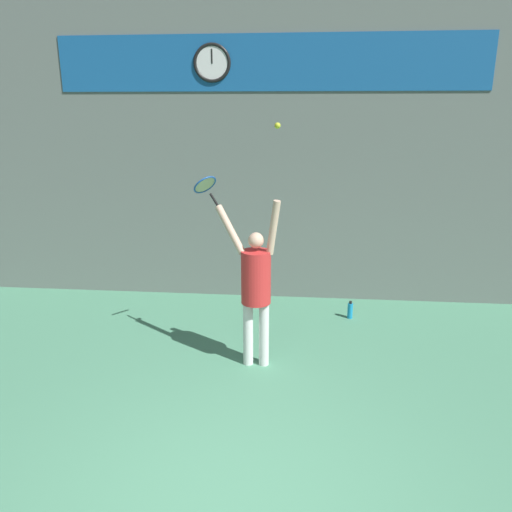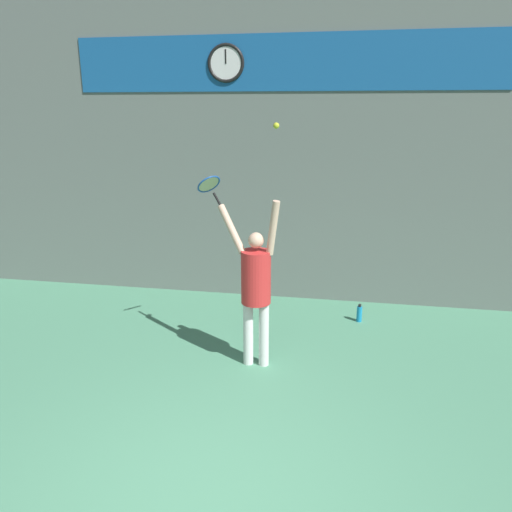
{
  "view_description": "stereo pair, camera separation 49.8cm",
  "coord_description": "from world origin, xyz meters",
  "px_view_note": "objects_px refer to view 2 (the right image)",
  "views": [
    {
      "loc": [
        0.58,
        -3.27,
        3.23
      ],
      "look_at": [
        0.02,
        2.61,
        1.48
      ],
      "focal_mm": 35.0,
      "sensor_mm": 36.0,
      "label": 1
    },
    {
      "loc": [
        1.07,
        -3.2,
        3.23
      ],
      "look_at": [
        0.02,
        2.61,
        1.48
      ],
      "focal_mm": 35.0,
      "sensor_mm": 36.0,
      "label": 2
    }
  ],
  "objects_px": {
    "tennis_ball": "(276,126)",
    "water_bottle": "(359,314)",
    "tennis_racket": "(209,185)",
    "scoreboard_clock": "(226,63)",
    "tennis_player": "(256,283)"
  },
  "relations": [
    {
      "from": "scoreboard_clock",
      "to": "tennis_ball",
      "type": "bearing_deg",
      "value": -65.52
    },
    {
      "from": "scoreboard_clock",
      "to": "tennis_player",
      "type": "distance_m",
      "value": 3.85
    },
    {
      "from": "scoreboard_clock",
      "to": "tennis_racket",
      "type": "xyz_separation_m",
      "value": [
        0.24,
        -2.03,
        -1.65
      ]
    },
    {
      "from": "tennis_player",
      "to": "water_bottle",
      "type": "xyz_separation_m",
      "value": [
        1.37,
        1.63,
        -0.99
      ]
    },
    {
      "from": "tennis_racket",
      "to": "tennis_ball",
      "type": "distance_m",
      "value": 1.35
    },
    {
      "from": "scoreboard_clock",
      "to": "tennis_player",
      "type": "xyz_separation_m",
      "value": [
        0.93,
        -2.46,
        -2.81
      ]
    },
    {
      "from": "tennis_player",
      "to": "scoreboard_clock",
      "type": "bearing_deg",
      "value": 110.68
    },
    {
      "from": "tennis_ball",
      "to": "tennis_racket",
      "type": "bearing_deg",
      "value": 148.46
    },
    {
      "from": "tennis_racket",
      "to": "water_bottle",
      "type": "bearing_deg",
      "value": 30.34
    },
    {
      "from": "scoreboard_clock",
      "to": "water_bottle",
      "type": "xyz_separation_m",
      "value": [
        2.3,
        -0.83,
        -3.8
      ]
    },
    {
      "from": "tennis_racket",
      "to": "water_bottle",
      "type": "relative_size",
      "value": 1.43
    },
    {
      "from": "tennis_ball",
      "to": "water_bottle",
      "type": "distance_m",
      "value": 3.6
    },
    {
      "from": "tennis_player",
      "to": "tennis_ball",
      "type": "distance_m",
      "value": 1.95
    },
    {
      "from": "tennis_player",
      "to": "tennis_racket",
      "type": "xyz_separation_m",
      "value": [
        -0.69,
        0.43,
        1.16
      ]
    },
    {
      "from": "scoreboard_clock",
      "to": "water_bottle",
      "type": "bearing_deg",
      "value": -19.83
    }
  ]
}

